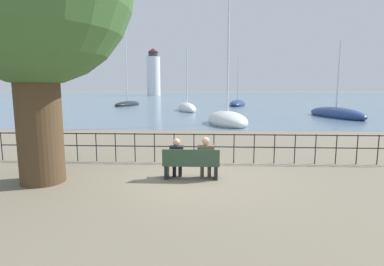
{
  "coord_description": "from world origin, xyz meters",
  "views": [
    {
      "loc": [
        0.44,
        -8.55,
        2.59
      ],
      "look_at": [
        0.0,
        0.5,
        1.28
      ],
      "focal_mm": 28.0,
      "sensor_mm": 36.0,
      "label": 1
    }
  ],
  "objects_px": {
    "sailboat_3": "(128,104)",
    "park_bench": "(191,165)",
    "seated_person_left": "(177,156)",
    "sailboat_2": "(227,120)",
    "harbor_lighthouse": "(153,74)",
    "sailboat_0": "(237,104)",
    "sailboat_1": "(336,114)",
    "sailboat_4": "(187,108)",
    "seated_person_right": "(206,156)"
  },
  "relations": [
    {
      "from": "sailboat_3",
      "to": "park_bench",
      "type": "bearing_deg",
      "value": -62.0
    },
    {
      "from": "park_bench",
      "to": "seated_person_left",
      "type": "relative_size",
      "value": 1.38
    },
    {
      "from": "sailboat_3",
      "to": "sailboat_2",
      "type": "bearing_deg",
      "value": -50.51
    },
    {
      "from": "sailboat_2",
      "to": "harbor_lighthouse",
      "type": "xyz_separation_m",
      "value": [
        -25.71,
        114.39,
        9.41
      ]
    },
    {
      "from": "sailboat_0",
      "to": "sailboat_2",
      "type": "distance_m",
      "value": 27.63
    },
    {
      "from": "sailboat_1",
      "to": "sailboat_3",
      "type": "relative_size",
      "value": 0.67
    },
    {
      "from": "sailboat_0",
      "to": "sailboat_4",
      "type": "relative_size",
      "value": 1.09
    },
    {
      "from": "sailboat_1",
      "to": "sailboat_2",
      "type": "distance_m",
      "value": 12.69
    },
    {
      "from": "seated_person_left",
      "to": "harbor_lighthouse",
      "type": "height_order",
      "value": "harbor_lighthouse"
    },
    {
      "from": "seated_person_right",
      "to": "sailboat_2",
      "type": "height_order",
      "value": "sailboat_2"
    },
    {
      "from": "park_bench",
      "to": "sailboat_1",
      "type": "relative_size",
      "value": 0.2
    },
    {
      "from": "sailboat_1",
      "to": "sailboat_4",
      "type": "bearing_deg",
      "value": 142.16
    },
    {
      "from": "sailboat_3",
      "to": "seated_person_right",
      "type": "bearing_deg",
      "value": -61.42
    },
    {
      "from": "sailboat_2",
      "to": "sailboat_4",
      "type": "xyz_separation_m",
      "value": [
        -3.98,
        14.43,
        -0.04
      ]
    },
    {
      "from": "park_bench",
      "to": "sailboat_2",
      "type": "distance_m",
      "value": 14.09
    },
    {
      "from": "sailboat_1",
      "to": "sailboat_3",
      "type": "height_order",
      "value": "sailboat_3"
    },
    {
      "from": "seated_person_left",
      "to": "sailboat_2",
      "type": "bearing_deg",
      "value": 80.15
    },
    {
      "from": "seated_person_left",
      "to": "sailboat_3",
      "type": "bearing_deg",
      "value": 106.78
    },
    {
      "from": "sailboat_0",
      "to": "sailboat_1",
      "type": "bearing_deg",
      "value": -59.99
    },
    {
      "from": "sailboat_4",
      "to": "sailboat_2",
      "type": "bearing_deg",
      "value": -87.98
    },
    {
      "from": "sailboat_0",
      "to": "seated_person_left",
      "type": "bearing_deg",
      "value": -87.47
    },
    {
      "from": "park_bench",
      "to": "sailboat_3",
      "type": "height_order",
      "value": "sailboat_3"
    },
    {
      "from": "park_bench",
      "to": "sailboat_2",
      "type": "bearing_deg",
      "value": 81.92
    },
    {
      "from": "sailboat_2",
      "to": "sailboat_4",
      "type": "height_order",
      "value": "sailboat_2"
    },
    {
      "from": "seated_person_right",
      "to": "sailboat_4",
      "type": "distance_m",
      "value": 28.41
    },
    {
      "from": "sailboat_3",
      "to": "sailboat_0",
      "type": "bearing_deg",
      "value": 13.3
    },
    {
      "from": "sailboat_1",
      "to": "sailboat_2",
      "type": "xyz_separation_m",
      "value": [
        -10.78,
        -6.69,
        0.07
      ]
    },
    {
      "from": "seated_person_right",
      "to": "sailboat_1",
      "type": "relative_size",
      "value": 0.15
    },
    {
      "from": "seated_person_left",
      "to": "sailboat_4",
      "type": "height_order",
      "value": "sailboat_4"
    },
    {
      "from": "park_bench",
      "to": "sailboat_3",
      "type": "distance_m",
      "value": 42.45
    },
    {
      "from": "sailboat_1",
      "to": "seated_person_right",
      "type": "bearing_deg",
      "value": -131.13
    },
    {
      "from": "harbor_lighthouse",
      "to": "park_bench",
      "type": "bearing_deg",
      "value": -79.52
    },
    {
      "from": "sailboat_1",
      "to": "sailboat_4",
      "type": "xyz_separation_m",
      "value": [
        -14.77,
        7.74,
        0.03
      ]
    },
    {
      "from": "park_bench",
      "to": "harbor_lighthouse",
      "type": "xyz_separation_m",
      "value": [
        -23.73,
        128.34,
        9.34
      ]
    },
    {
      "from": "sailboat_0",
      "to": "sailboat_3",
      "type": "xyz_separation_m",
      "value": [
        -18.14,
        -0.82,
        -0.0
      ]
    },
    {
      "from": "seated_person_right",
      "to": "sailboat_1",
      "type": "distance_m",
      "value": 23.99
    },
    {
      "from": "seated_person_right",
      "to": "harbor_lighthouse",
      "type": "bearing_deg",
      "value": 100.67
    },
    {
      "from": "park_bench",
      "to": "harbor_lighthouse",
      "type": "height_order",
      "value": "harbor_lighthouse"
    },
    {
      "from": "sailboat_4",
      "to": "harbor_lighthouse",
      "type": "distance_m",
      "value": 102.73
    },
    {
      "from": "sailboat_0",
      "to": "sailboat_1",
      "type": "xyz_separation_m",
      "value": [
        7.25,
        -20.71,
        0.0
      ]
    },
    {
      "from": "park_bench",
      "to": "harbor_lighthouse",
      "type": "bearing_deg",
      "value": 100.48
    },
    {
      "from": "sailboat_3",
      "to": "sailboat_4",
      "type": "distance_m",
      "value": 16.13
    },
    {
      "from": "park_bench",
      "to": "sailboat_4",
      "type": "distance_m",
      "value": 28.45
    },
    {
      "from": "sailboat_0",
      "to": "harbor_lighthouse",
      "type": "distance_m",
      "value": 92.26
    },
    {
      "from": "seated_person_left",
      "to": "park_bench",
      "type": "bearing_deg",
      "value": -10.32
    },
    {
      "from": "sailboat_0",
      "to": "sailboat_2",
      "type": "bearing_deg",
      "value": -86.63
    },
    {
      "from": "sailboat_1",
      "to": "sailboat_4",
      "type": "distance_m",
      "value": 16.67
    },
    {
      "from": "seated_person_left",
      "to": "sailboat_1",
      "type": "xyz_separation_m",
      "value": [
        13.19,
        20.56,
        -0.37
      ]
    },
    {
      "from": "sailboat_0",
      "to": "sailboat_1",
      "type": "distance_m",
      "value": 21.94
    },
    {
      "from": "park_bench",
      "to": "seated_person_right",
      "type": "distance_m",
      "value": 0.5
    }
  ]
}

